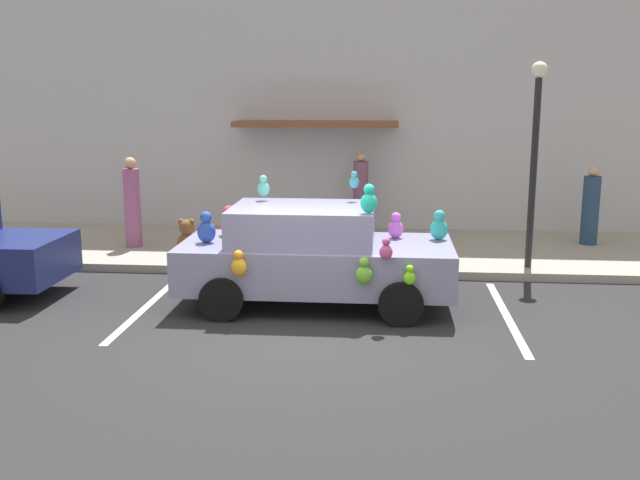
{
  "coord_description": "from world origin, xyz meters",
  "views": [
    {
      "loc": [
        1.09,
        -9.44,
        3.26
      ],
      "look_at": [
        0.06,
        1.93,
        0.9
      ],
      "focal_mm": 40.57,
      "sensor_mm": 36.0,
      "label": 1
    }
  ],
  "objects_px": {
    "street_lamp_post": "(535,142)",
    "pedestrian_near_shopfront": "(361,196)",
    "pedestrian_by_lamp": "(132,205)",
    "pedestrian_walking_past": "(590,208)",
    "plush_covered_car": "(313,254)",
    "teddy_bear_on_sidewalk": "(187,241)"
  },
  "relations": [
    {
      "from": "teddy_bear_on_sidewalk",
      "to": "street_lamp_post",
      "type": "relative_size",
      "value": 0.22
    },
    {
      "from": "teddy_bear_on_sidewalk",
      "to": "pedestrian_near_shopfront",
      "type": "distance_m",
      "value": 4.3
    },
    {
      "from": "plush_covered_car",
      "to": "pedestrian_by_lamp",
      "type": "distance_m",
      "value": 5.14
    },
    {
      "from": "street_lamp_post",
      "to": "pedestrian_walking_past",
      "type": "xyz_separation_m",
      "value": [
        1.62,
        2.14,
        -1.48
      ]
    },
    {
      "from": "plush_covered_car",
      "to": "pedestrian_near_shopfront",
      "type": "xyz_separation_m",
      "value": [
        0.55,
        5.1,
        0.19
      ]
    },
    {
      "from": "pedestrian_near_shopfront",
      "to": "street_lamp_post",
      "type": "bearing_deg",
      "value": -43.1
    },
    {
      "from": "pedestrian_walking_past",
      "to": "plush_covered_car",
      "type": "bearing_deg",
      "value": -140.86
    },
    {
      "from": "pedestrian_walking_past",
      "to": "pedestrian_by_lamp",
      "type": "height_order",
      "value": "pedestrian_by_lamp"
    },
    {
      "from": "pedestrian_near_shopfront",
      "to": "teddy_bear_on_sidewalk",
      "type": "bearing_deg",
      "value": -137.33
    },
    {
      "from": "pedestrian_by_lamp",
      "to": "pedestrian_walking_past",
      "type": "bearing_deg",
      "value": 6.62
    },
    {
      "from": "street_lamp_post",
      "to": "pedestrian_near_shopfront",
      "type": "relative_size",
      "value": 2.01
    },
    {
      "from": "pedestrian_walking_past",
      "to": "pedestrian_by_lamp",
      "type": "bearing_deg",
      "value": -173.38
    },
    {
      "from": "pedestrian_near_shopfront",
      "to": "pedestrian_walking_past",
      "type": "distance_m",
      "value": 4.81
    },
    {
      "from": "plush_covered_car",
      "to": "pedestrian_near_shopfront",
      "type": "relative_size",
      "value": 2.31
    },
    {
      "from": "plush_covered_car",
      "to": "pedestrian_near_shopfront",
      "type": "distance_m",
      "value": 5.14
    },
    {
      "from": "pedestrian_near_shopfront",
      "to": "pedestrian_by_lamp",
      "type": "distance_m",
      "value": 4.91
    },
    {
      "from": "teddy_bear_on_sidewalk",
      "to": "pedestrian_walking_past",
      "type": "bearing_deg",
      "value": 14.94
    },
    {
      "from": "teddy_bear_on_sidewalk",
      "to": "pedestrian_near_shopfront",
      "type": "relative_size",
      "value": 0.43
    },
    {
      "from": "street_lamp_post",
      "to": "pedestrian_near_shopfront",
      "type": "bearing_deg",
      "value": 136.9
    },
    {
      "from": "pedestrian_near_shopfront",
      "to": "pedestrian_walking_past",
      "type": "xyz_separation_m",
      "value": [
        4.75,
        -0.79,
        -0.09
      ]
    },
    {
      "from": "street_lamp_post",
      "to": "plush_covered_car",
      "type": "bearing_deg",
      "value": -149.39
    },
    {
      "from": "teddy_bear_on_sidewalk",
      "to": "pedestrian_by_lamp",
      "type": "distance_m",
      "value": 1.8
    }
  ]
}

